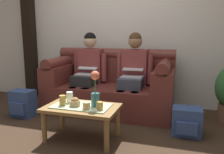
% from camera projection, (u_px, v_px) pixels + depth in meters
% --- Properties ---
extents(ground_plane, '(14.00, 14.00, 0.00)m').
position_uv_depth(ground_plane, '(79.00, 142.00, 2.63)').
color(ground_plane, '#382619').
extents(back_wall_patterned, '(6.00, 0.12, 2.90)m').
position_uv_depth(back_wall_patterned, '(120.00, 19.00, 3.96)').
color(back_wall_patterned, silver).
rests_on(back_wall_patterned, ground_plane).
extents(timber_pillar, '(0.20, 0.20, 2.90)m').
position_uv_depth(timber_pillar, '(29.00, 20.00, 4.35)').
color(timber_pillar, black).
rests_on(timber_pillar, ground_plane).
extents(couch, '(1.93, 0.88, 0.96)m').
position_uv_depth(couch, '(110.00, 87.00, 3.66)').
color(couch, maroon).
rests_on(couch, ground_plane).
extents(person_left, '(0.56, 0.67, 1.22)m').
position_uv_depth(person_left, '(88.00, 68.00, 3.71)').
color(person_left, '#232326').
rests_on(person_left, ground_plane).
extents(person_right, '(0.56, 0.67, 1.22)m').
position_uv_depth(person_right, '(133.00, 70.00, 3.50)').
color(person_right, '#383D4C').
rests_on(person_right, ground_plane).
extents(coffee_table, '(0.83, 0.51, 0.40)m').
position_uv_depth(coffee_table, '(82.00, 111.00, 2.65)').
color(coffee_table, olive).
rests_on(coffee_table, ground_plane).
extents(flower_vase, '(0.10, 0.10, 0.40)m').
position_uv_depth(flower_vase, '(95.00, 89.00, 2.57)').
color(flower_vase, '#336672').
rests_on(flower_vase, coffee_table).
extents(snack_bowl, '(0.12, 0.12, 0.10)m').
position_uv_depth(snack_bowl, '(75.00, 102.00, 2.61)').
color(snack_bowl, tan).
rests_on(snack_bowl, coffee_table).
extents(cup_near_left, '(0.07, 0.07, 0.08)m').
position_uv_depth(cup_near_left, '(100.00, 106.00, 2.49)').
color(cup_near_left, gold).
rests_on(cup_near_left, coffee_table).
extents(cup_near_right, '(0.07, 0.07, 0.11)m').
position_uv_depth(cup_near_right, '(63.00, 100.00, 2.63)').
color(cup_near_right, gold).
rests_on(cup_near_right, coffee_table).
extents(cup_far_center, '(0.08, 0.08, 0.08)m').
position_uv_depth(cup_far_center, '(86.00, 106.00, 2.50)').
color(cup_far_center, '#DBB77A').
rests_on(cup_far_center, coffee_table).
extents(cup_far_left, '(0.08, 0.08, 0.13)m').
position_uv_depth(cup_far_left, '(70.00, 97.00, 2.75)').
color(cup_far_left, white).
rests_on(cup_far_left, coffee_table).
extents(backpack_left, '(0.33, 0.27, 0.39)m').
position_uv_depth(backpack_left, '(23.00, 104.00, 3.41)').
color(backpack_left, '#33477A').
rests_on(backpack_left, ground_plane).
extents(backpack_right, '(0.34, 0.30, 0.34)m').
position_uv_depth(backpack_right, '(187.00, 122.00, 2.78)').
color(backpack_right, '#33477A').
rests_on(backpack_right, ground_plane).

